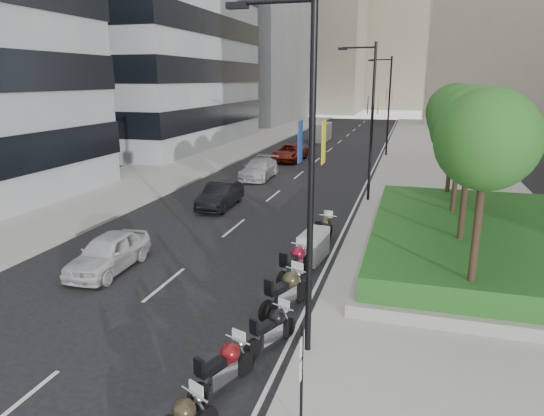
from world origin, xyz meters
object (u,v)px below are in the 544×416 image
at_px(lamp_post_1, 370,115).
at_px(car_a, 109,252).
at_px(lamp_post_2, 387,101).
at_px(lamp_post_0, 305,164).
at_px(motorcycle_2, 272,329).
at_px(car_c, 259,169).
at_px(parking_sign, 302,373).
at_px(motorcycle_1, 224,368).
at_px(delivery_van, 320,133).
at_px(car_d, 290,153).
at_px(motorcycle_3, 286,291).
at_px(motorcycle_6, 324,230).
at_px(motorcycle_5, 313,246).
at_px(car_b, 220,195).
at_px(motorcycle_4, 294,264).

distance_m(lamp_post_1, car_a, 16.33).
bearing_deg(lamp_post_2, lamp_post_0, -90.00).
relative_size(motorcycle_2, car_c, 0.40).
bearing_deg(parking_sign, lamp_post_2, 90.99).
bearing_deg(lamp_post_2, car_a, -104.80).
relative_size(motorcycle_1, delivery_van, 0.44).
bearing_deg(car_d, motorcycle_3, -76.03).
bearing_deg(motorcycle_3, car_c, 41.90).
distance_m(motorcycle_6, car_c, 14.84).
bearing_deg(car_d, motorcycle_6, -71.90).
bearing_deg(lamp_post_1, lamp_post_2, 90.00).
height_order(car_a, car_c, car_c).
relative_size(lamp_post_1, car_a, 2.18).
xyz_separation_m(lamp_post_2, delivery_van, (-7.98, 10.02, -4.12)).
distance_m(motorcycle_5, car_c, 16.76).
bearing_deg(motorcycle_3, car_a, 101.25).
bearing_deg(parking_sign, car_b, 117.02).
relative_size(motorcycle_6, car_b, 0.54).
bearing_deg(car_b, parking_sign, -64.58).
bearing_deg(car_d, motorcycle_5, -73.55).
xyz_separation_m(lamp_post_2, motorcycle_5, (-1.06, -28.21, -4.47)).
height_order(motorcycle_2, car_a, car_a).
bearing_deg(car_d, delivery_van, 90.32).
height_order(lamp_post_2, motorcycle_1, lamp_post_2).
xyz_separation_m(motorcycle_5, car_a, (-7.23, -3.17, 0.11)).
distance_m(car_a, car_c, 18.35).
bearing_deg(motorcycle_2, motorcycle_5, 25.25).
distance_m(motorcycle_4, car_d, 26.49).
distance_m(lamp_post_1, motorcycle_5, 11.19).
height_order(lamp_post_2, motorcycle_5, lamp_post_2).
relative_size(parking_sign, motorcycle_6, 1.08).
distance_m(motorcycle_3, car_b, 13.09).
bearing_deg(motorcycle_3, parking_sign, -140.13).
xyz_separation_m(motorcycle_5, car_b, (-6.68, 6.68, 0.11)).
xyz_separation_m(lamp_post_1, delivery_van, (-7.98, 28.02, -4.12)).
bearing_deg(parking_sign, delivery_van, 100.19).
xyz_separation_m(parking_sign, motorcycle_5, (-1.72, 9.79, -0.86)).
height_order(lamp_post_1, motorcycle_4, lamp_post_1).
height_order(motorcycle_2, car_b, car_b).
height_order(motorcycle_1, motorcycle_6, motorcycle_6).
relative_size(motorcycle_2, motorcycle_5, 0.95).
distance_m(car_a, delivery_van, 41.40).
distance_m(lamp_post_0, motorcycle_1, 5.11).
height_order(lamp_post_1, car_c, lamp_post_1).
xyz_separation_m(motorcycle_1, car_c, (-6.75, 24.02, 0.13)).
height_order(motorcycle_1, motorcycle_4, motorcycle_4).
bearing_deg(motorcycle_5, delivery_van, 16.59).
height_order(lamp_post_2, motorcycle_3, lamp_post_2).
distance_m(motorcycle_6, car_a, 9.01).
height_order(lamp_post_1, parking_sign, lamp_post_1).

